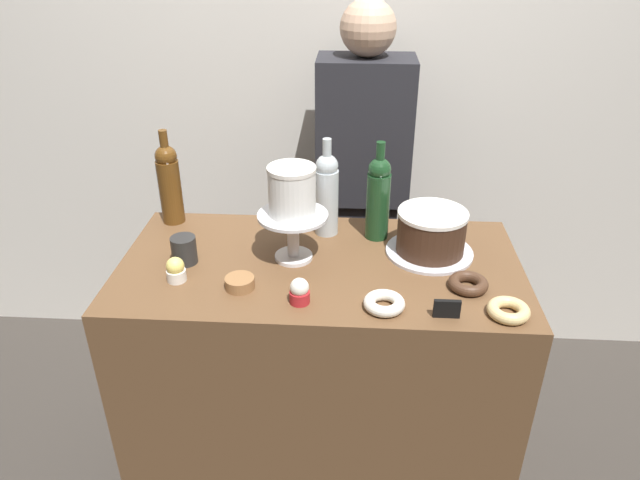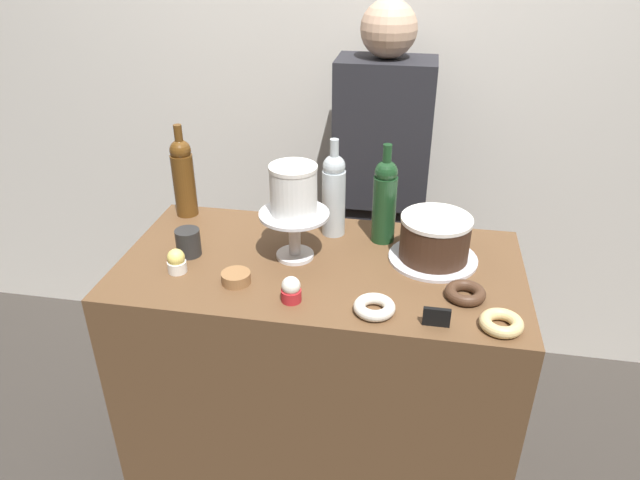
{
  "view_description": "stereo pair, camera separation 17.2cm",
  "coord_description": "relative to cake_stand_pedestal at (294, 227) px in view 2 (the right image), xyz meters",
  "views": [
    {
      "loc": [
        0.1,
        -1.51,
        1.83
      ],
      "look_at": [
        0.0,
        0.0,
        1.0
      ],
      "focal_mm": 32.62,
      "sensor_mm": 36.0,
      "label": 1
    },
    {
      "loc": [
        0.27,
        -1.49,
        1.83
      ],
      "look_at": [
        0.0,
        0.0,
        1.0
      ],
      "focal_mm": 32.62,
      "sensor_mm": 36.0,
      "label": 2
    }
  ],
  "objects": [
    {
      "name": "ground_plane",
      "position": [
        0.08,
        -0.02,
        -1.02
      ],
      "size": [
        12.0,
        12.0,
        0.0
      ],
      "primitive_type": "plane",
      "color": "#38332D"
    },
    {
      "name": "back_wall",
      "position": [
        0.08,
        0.86,
        0.28
      ],
      "size": [
        6.0,
        0.05,
        2.6
      ],
      "color": "silver",
      "rests_on": "ground_plane"
    },
    {
      "name": "display_counter",
      "position": [
        0.08,
        -0.02,
        -0.56
      ],
      "size": [
        1.22,
        0.62,
        0.92
      ],
      "color": "brown",
      "rests_on": "ground_plane"
    },
    {
      "name": "cake_stand_pedestal",
      "position": [
        0.0,
        0.0,
        0.0
      ],
      "size": [
        0.21,
        0.21,
        0.15
      ],
      "color": "silver",
      "rests_on": "display_counter"
    },
    {
      "name": "white_layer_cake",
      "position": [
        0.0,
        -0.0,
        0.12
      ],
      "size": [
        0.14,
        0.14,
        0.15
      ],
      "color": "white",
      "rests_on": "cake_stand_pedestal"
    },
    {
      "name": "silver_serving_platter",
      "position": [
        0.42,
        0.06,
        -0.1
      ],
      "size": [
        0.27,
        0.27,
        0.01
      ],
      "color": "silver",
      "rests_on": "display_counter"
    },
    {
      "name": "chocolate_round_cake",
      "position": [
        0.42,
        0.06,
        -0.02
      ],
      "size": [
        0.21,
        0.21,
        0.13
      ],
      "color": "#3D2619",
      "rests_on": "silver_serving_platter"
    },
    {
      "name": "wine_bottle_green",
      "position": [
        0.26,
        0.16,
        0.04
      ],
      "size": [
        0.08,
        0.08,
        0.33
      ],
      "color": "#193D1E",
      "rests_on": "display_counter"
    },
    {
      "name": "wine_bottle_clear",
      "position": [
        0.09,
        0.18,
        0.04
      ],
      "size": [
        0.08,
        0.08,
        0.33
      ],
      "color": "#B2BCC1",
      "rests_on": "display_counter"
    },
    {
      "name": "wine_bottle_amber",
      "position": [
        -0.44,
        0.23,
        0.04
      ],
      "size": [
        0.08,
        0.08,
        0.33
      ],
      "color": "#5B3814",
      "rests_on": "display_counter"
    },
    {
      "name": "cupcake_lemon",
      "position": [
        -0.32,
        -0.15,
        -0.07
      ],
      "size": [
        0.06,
        0.06,
        0.07
      ],
      "color": "white",
      "rests_on": "display_counter"
    },
    {
      "name": "cupcake_vanilla",
      "position": [
        0.04,
        -0.23,
        -0.07
      ],
      "size": [
        0.06,
        0.06,
        0.07
      ],
      "color": "red",
      "rests_on": "display_counter"
    },
    {
      "name": "donut_glazed",
      "position": [
        0.59,
        -0.26,
        -0.09
      ],
      "size": [
        0.11,
        0.11,
        0.03
      ],
      "color": "#E0C17F",
      "rests_on": "display_counter"
    },
    {
      "name": "donut_sugar",
      "position": [
        0.27,
        -0.25,
        -0.09
      ],
      "size": [
        0.11,
        0.11,
        0.03
      ],
      "color": "silver",
      "rests_on": "display_counter"
    },
    {
      "name": "donut_chocolate",
      "position": [
        0.51,
        -0.14,
        -0.09
      ],
      "size": [
        0.11,
        0.11,
        0.03
      ],
      "color": "#472D1E",
      "rests_on": "display_counter"
    },
    {
      "name": "cookie_stack",
      "position": [
        -0.13,
        -0.17,
        -0.09
      ],
      "size": [
        0.08,
        0.08,
        0.03
      ],
      "color": "olive",
      "rests_on": "display_counter"
    },
    {
      "name": "price_sign_chalkboard",
      "position": [
        0.43,
        -0.28,
        -0.08
      ],
      "size": [
        0.07,
        0.01,
        0.05
      ],
      "color": "black",
      "rests_on": "display_counter"
    },
    {
      "name": "coffee_cup_ceramic",
      "position": [
        -0.33,
        -0.04,
        -0.06
      ],
      "size": [
        0.08,
        0.08,
        0.08
      ],
      "color": "#282828",
      "rests_on": "display_counter"
    },
    {
      "name": "barista_figure",
      "position": [
        0.21,
        0.61,
        -0.18
      ],
      "size": [
        0.36,
        0.22,
        1.6
      ],
      "color": "black",
      "rests_on": "ground_plane"
    }
  ]
}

